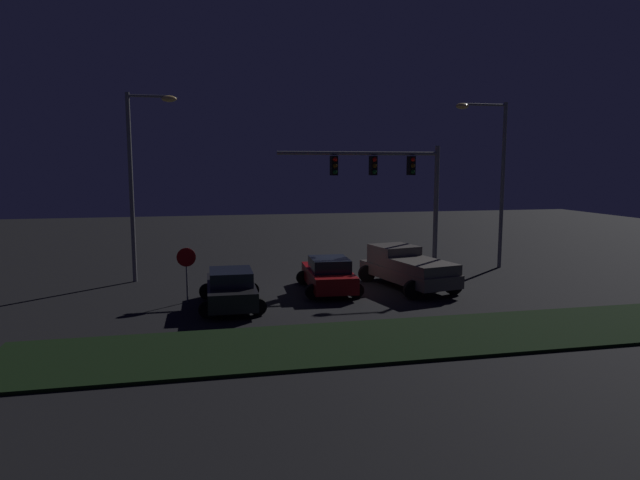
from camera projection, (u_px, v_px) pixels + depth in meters
ground_plane at (334, 290)px, 25.16m from camera, size 80.00×80.00×0.00m
grass_median at (391, 339)px, 17.78m from camera, size 23.50×4.22×0.10m
pickup_truck at (406, 266)px, 25.52m from camera, size 3.64×5.70×1.80m
car_sedan at (329, 275)px, 24.76m from camera, size 2.64×4.49×1.51m
car_sedan_far at (231, 288)px, 21.95m from camera, size 2.53×4.43×1.51m
traffic_signal_gantry at (391, 178)px, 28.15m from camera, size 8.32×0.56×6.50m
street_lamp_left at (140, 166)px, 26.31m from camera, size 2.31×0.44×8.84m
street_lamp_right at (494, 165)px, 29.85m from camera, size 2.93×0.44×8.80m
stop_sign at (186, 264)px, 22.61m from camera, size 0.76×0.08×2.23m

